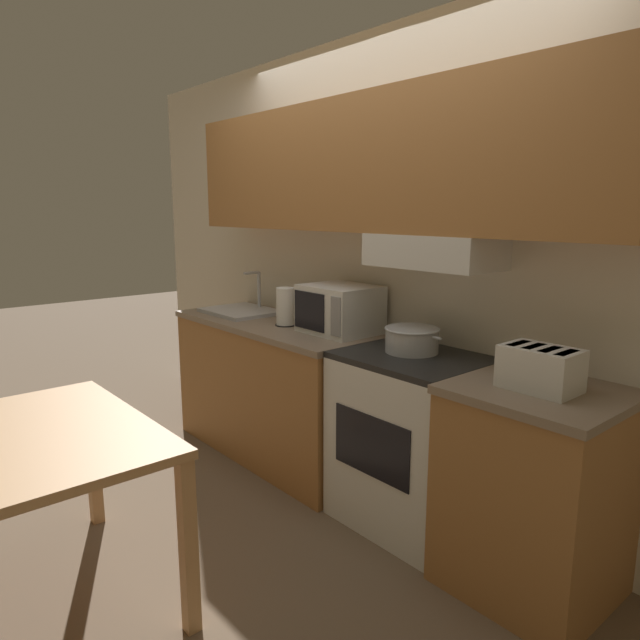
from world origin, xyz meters
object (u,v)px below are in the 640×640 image
object	(u,v)px
microwave	(340,309)
dining_table	(34,457)
stove_range	(411,440)
toaster	(540,368)
paper_towel_roll	(286,307)
sink_basin	(241,310)
cooking_pot	(412,339)

from	to	relation	value
microwave	dining_table	world-z (taller)	microwave
stove_range	toaster	bearing A→B (deg)	-2.91
toaster	paper_towel_roll	bearing A→B (deg)	-179.94
microwave	sink_basin	xyz separation A→B (m)	(-0.90, -0.09, -0.12)
microwave	paper_towel_roll	size ratio (longest dim) A/B	1.78
sink_basin	dining_table	distance (m)	1.90
microwave	dining_table	bearing A→B (deg)	-86.81
cooking_pot	paper_towel_roll	distance (m)	0.94
cooking_pot	microwave	bearing A→B (deg)	176.43
paper_towel_roll	dining_table	xyz separation A→B (m)	(0.46, -1.57, -0.35)
stove_range	toaster	world-z (taller)	toaster
cooking_pot	sink_basin	world-z (taller)	sink_basin
stove_range	dining_table	world-z (taller)	stove_range
sink_basin	paper_towel_roll	bearing A→B (deg)	-2.55
stove_range	paper_towel_roll	bearing A→B (deg)	-177.92
toaster	microwave	bearing A→B (deg)	175.03
toaster	sink_basin	xyz separation A→B (m)	(-2.20, 0.02, -0.07)
toaster	dining_table	xyz separation A→B (m)	(-1.20, -1.57, -0.33)
microwave	paper_towel_roll	world-z (taller)	microwave
paper_towel_roll	toaster	bearing A→B (deg)	0.06
cooking_pot	sink_basin	xyz separation A→B (m)	(-1.48, -0.05, -0.05)
cooking_pot	dining_table	xyz separation A→B (m)	(-0.48, -1.65, -0.31)
sink_basin	paper_towel_roll	distance (m)	0.55
stove_range	sink_basin	size ratio (longest dim) A/B	1.73
dining_table	toaster	bearing A→B (deg)	52.65
cooking_pot	microwave	distance (m)	0.58
microwave	toaster	distance (m)	1.30
sink_basin	paper_towel_roll	size ratio (longest dim) A/B	2.19
cooking_pot	paper_towel_roll	xyz separation A→B (m)	(-0.94, -0.08, 0.05)
paper_towel_roll	dining_table	bearing A→B (deg)	-73.68
sink_basin	dining_table	world-z (taller)	sink_basin
microwave	toaster	world-z (taller)	microwave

